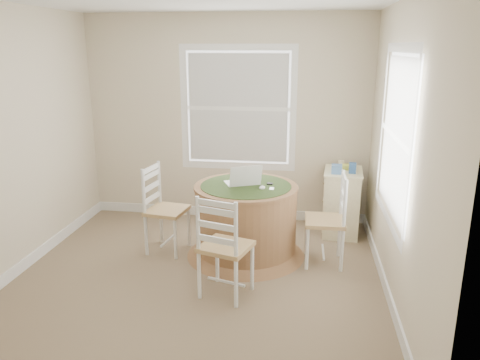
# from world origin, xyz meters

# --- Properties ---
(room) EXTENTS (3.64, 3.64, 2.64)m
(room) POSITION_xyz_m (0.17, 0.16, 1.30)
(room) COLOR #8E725A
(room) RESTS_ON ground
(round_table) EXTENTS (1.28, 1.28, 0.79)m
(round_table) POSITION_xyz_m (0.40, 0.65, 0.43)
(round_table) COLOR brown
(round_table) RESTS_ON ground
(chair_left) EXTENTS (0.46, 0.48, 0.95)m
(chair_left) POSITION_xyz_m (-0.47, 0.64, 0.47)
(chair_left) COLOR white
(chair_left) RESTS_ON ground
(chair_near) EXTENTS (0.52, 0.51, 0.95)m
(chair_near) POSITION_xyz_m (0.33, -0.22, 0.47)
(chair_near) COLOR white
(chair_near) RESTS_ON ground
(chair_right) EXTENTS (0.41, 0.42, 0.95)m
(chair_right) POSITION_xyz_m (1.23, 0.56, 0.47)
(chair_right) COLOR white
(chair_right) RESTS_ON ground
(laptop) EXTENTS (0.44, 0.42, 0.24)m
(laptop) POSITION_xyz_m (0.36, 0.69, 0.82)
(laptop) COLOR white
(laptop) RESTS_ON round_table
(mouse) EXTENTS (0.06, 0.10, 0.03)m
(mouse) POSITION_xyz_m (0.58, 0.57, 0.80)
(mouse) COLOR white
(mouse) RESTS_ON round_table
(phone) EXTENTS (0.05, 0.09, 0.02)m
(phone) POSITION_xyz_m (0.68, 0.56, 0.79)
(phone) COLOR #B7BABF
(phone) RESTS_ON round_table
(keys) EXTENTS (0.06, 0.05, 0.02)m
(keys) POSITION_xyz_m (0.65, 0.72, 0.79)
(keys) COLOR black
(keys) RESTS_ON round_table
(corner_chest) EXTENTS (0.48, 0.62, 0.79)m
(corner_chest) POSITION_xyz_m (1.46, 1.43, 0.39)
(corner_chest) COLOR #FBF6BC
(corner_chest) RESTS_ON ground
(tissue_box) EXTENTS (0.13, 0.13, 0.10)m
(tissue_box) POSITION_xyz_m (1.37, 1.29, 0.84)
(tissue_box) COLOR #5380BD
(tissue_box) RESTS_ON corner_chest
(box_yellow) EXTENTS (0.16, 0.11, 0.06)m
(box_yellow) POSITION_xyz_m (1.52, 1.48, 0.82)
(box_yellow) COLOR #DDE250
(box_yellow) RESTS_ON corner_chest
(box_blue) EXTENTS (0.09, 0.09, 0.12)m
(box_blue) POSITION_xyz_m (1.56, 1.33, 0.85)
(box_blue) COLOR #345F9E
(box_blue) RESTS_ON corner_chest
(cup_cream) EXTENTS (0.07, 0.07, 0.09)m
(cup_cream) POSITION_xyz_m (1.44, 1.56, 0.83)
(cup_cream) COLOR beige
(cup_cream) RESTS_ON corner_chest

